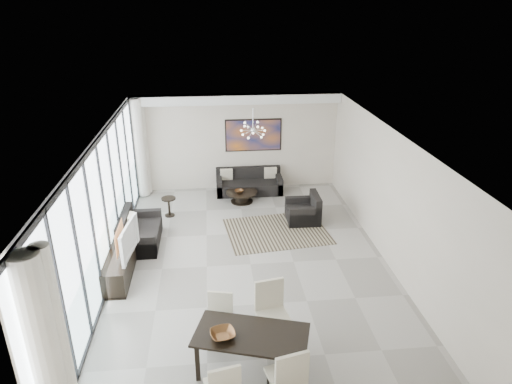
{
  "coord_description": "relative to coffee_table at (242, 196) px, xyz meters",
  "views": [
    {
      "loc": [
        -0.76,
        -8.57,
        5.37
      ],
      "look_at": [
        0.23,
        1.1,
        1.25
      ],
      "focal_mm": 32.0,
      "sensor_mm": 36.0,
      "label": 1
    }
  ],
  "objects": [
    {
      "name": "tv_console",
      "position": [
        -2.82,
        -3.54,
        0.09
      ],
      "size": [
        0.49,
        1.75,
        0.55
      ],
      "primitive_type": "cube",
      "color": "black",
      "rests_on": "floor"
    },
    {
      "name": "sofa_main",
      "position": [
        0.27,
        0.69,
        0.06
      ],
      "size": [
        1.95,
        0.8,
        0.71
      ],
      "color": "black",
      "rests_on": "floor"
    },
    {
      "name": "coffee_table",
      "position": [
        0.0,
        0.0,
        0.0
      ],
      "size": [
        0.9,
        0.9,
        0.32
      ],
      "color": "black",
      "rests_on": "floor"
    },
    {
      "name": "loveseat",
      "position": [
        -2.6,
        -2.19,
        0.08
      ],
      "size": [
        0.86,
        1.53,
        0.77
      ],
      "color": "black",
      "rests_on": "floor"
    },
    {
      "name": "room_shell",
      "position": [
        0.41,
        -3.37,
        1.27
      ],
      "size": [
        6.0,
        9.0,
        2.9
      ],
      "color": "#A8A39B",
      "rests_on": "ground"
    },
    {
      "name": "dining_table",
      "position": [
        -0.32,
        -6.47,
        0.45
      ],
      "size": [
        1.89,
        1.32,
        0.71
      ],
      "color": "black",
      "rests_on": "floor"
    },
    {
      "name": "dining_chair_nw",
      "position": [
        -0.79,
        -5.72,
        0.34
      ],
      "size": [
        0.5,
        0.5,
        0.91
      ],
      "color": "beige",
      "rests_on": "floor"
    },
    {
      "name": "bowl_coffee",
      "position": [
        -0.08,
        -0.07,
        0.18
      ],
      "size": [
        0.3,
        0.3,
        0.08
      ],
      "primitive_type": "imported",
      "rotation": [
        0.0,
        0.0,
        0.21
      ],
      "color": "brown",
      "rests_on": "coffee_table"
    },
    {
      "name": "side_table",
      "position": [
        -2.0,
        -0.72,
        0.17
      ],
      "size": [
        0.38,
        0.38,
        0.52
      ],
      "color": "black",
      "rests_on": "floor"
    },
    {
      "name": "soffit",
      "position": [
        -0.06,
        0.93,
        2.59
      ],
      "size": [
        5.98,
        0.4,
        0.26
      ],
      "primitive_type": "cube",
      "color": "white",
      "rests_on": "room_shell"
    },
    {
      "name": "window_wall",
      "position": [
        -2.91,
        -3.37,
        1.29
      ],
      "size": [
        0.37,
        8.95,
        2.9
      ],
      "color": "white",
      "rests_on": "floor"
    },
    {
      "name": "rug",
      "position": [
        0.74,
        -1.91,
        -0.17
      ],
      "size": [
        2.67,
        2.18,
        0.01
      ],
      "primitive_type": "cube",
      "rotation": [
        0.0,
        0.0,
        0.12
      ],
      "color": "black",
      "rests_on": "floor"
    },
    {
      "name": "armchair",
      "position": [
        1.53,
        -1.38,
        0.07
      ],
      "size": [
        0.84,
        0.88,
        0.73
      ],
      "color": "black",
      "rests_on": "floor"
    },
    {
      "name": "television",
      "position": [
        -2.66,
        -3.58,
        0.7
      ],
      "size": [
        0.28,
        1.17,
        0.67
      ],
      "primitive_type": "imported",
      "rotation": [
        0.0,
        0.0,
        1.46
      ],
      "color": "gray",
      "rests_on": "tv_console"
    },
    {
      "name": "painting",
      "position": [
        0.44,
        1.1,
        1.47
      ],
      "size": [
        1.68,
        0.04,
        0.98
      ],
      "primitive_type": "cube",
      "color": "#C4631B",
      "rests_on": "room_shell"
    },
    {
      "name": "dining_chair_ne",
      "position": [
        0.08,
        -5.74,
        0.45
      ],
      "size": [
        0.59,
        0.59,
        1.09
      ],
      "color": "beige",
      "rests_on": "floor"
    },
    {
      "name": "chandelier",
      "position": [
        0.24,
        -0.87,
        2.17
      ],
      "size": [
        0.66,
        0.66,
        0.71
      ],
      "color": "silver",
      "rests_on": "room_shell"
    },
    {
      "name": "dining_chair_se",
      "position": [
        0.12,
        -7.22,
        0.43
      ],
      "size": [
        0.58,
        0.58,
        1.05
      ],
      "color": "beige",
      "rests_on": "floor"
    },
    {
      "name": "bowl_dining",
      "position": [
        -0.75,
        -6.49,
        0.58
      ],
      "size": [
        0.44,
        0.44,
        0.09
      ],
      "primitive_type": "imported",
      "rotation": [
        0.0,
        0.0,
        0.23
      ],
      "color": "brown",
      "rests_on": "dining_table"
    }
  ]
}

